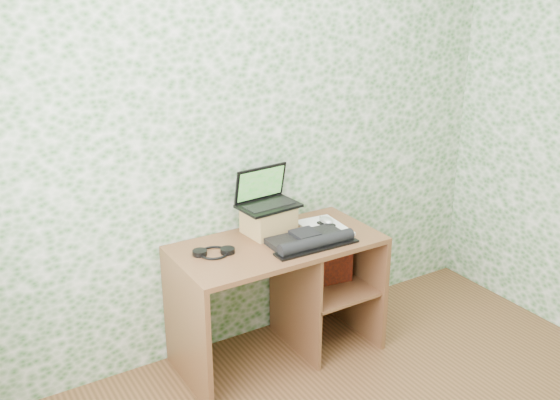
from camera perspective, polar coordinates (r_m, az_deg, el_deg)
wall_back at (r=3.65m, az=-2.79°, el=5.76°), size 3.50×0.00×3.50m
desk at (r=3.75m, az=0.56°, el=-7.21°), size 1.20×0.60×0.75m
riser at (r=3.67m, az=-1.04°, el=-1.84°), size 0.29×0.25×0.16m
laptop at (r=3.65m, az=-1.34°, el=0.30°), size 0.36×0.27×0.23m
keyboard at (r=3.54m, az=2.77°, el=-3.69°), size 0.51×0.27×0.07m
headphones at (r=3.45m, az=-6.08°, el=-4.77°), size 0.22×0.22×0.03m
notepad at (r=3.76m, az=4.10°, el=-2.55°), size 0.26×0.35×0.02m
mouse at (r=3.77m, az=4.25°, el=-2.03°), size 0.09×0.12×0.04m
pen at (r=3.82m, az=3.98°, el=-1.94°), size 0.05×0.13×0.01m
red_box at (r=3.85m, az=4.69°, el=-5.39°), size 0.27×0.12×0.31m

